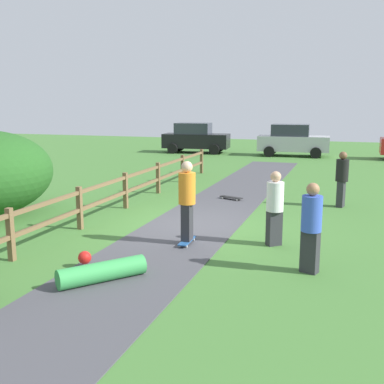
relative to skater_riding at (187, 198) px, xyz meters
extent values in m
plane|color=#427533|center=(-0.41, 1.67, -1.08)|extent=(60.00, 60.00, 0.00)
cube|color=#47474C|center=(-0.41, 1.67, -1.07)|extent=(2.40, 28.00, 0.02)
cube|color=brown|center=(-3.01, -2.19, -0.53)|extent=(0.12, 0.12, 1.10)
cube|color=brown|center=(-3.01, 0.39, -0.53)|extent=(0.12, 0.12, 1.10)
cube|color=brown|center=(-3.01, 2.96, -0.53)|extent=(0.12, 0.12, 1.10)
cube|color=brown|center=(-3.01, 5.53, -0.53)|extent=(0.12, 0.12, 1.10)
cube|color=brown|center=(-3.01, 8.10, -0.53)|extent=(0.12, 0.12, 1.10)
cube|color=brown|center=(-3.01, 10.67, -0.53)|extent=(0.12, 0.12, 1.10)
cube|color=brown|center=(-3.01, 1.67, -0.58)|extent=(0.08, 18.00, 0.09)
cube|color=brown|center=(-3.01, 1.67, -0.13)|extent=(0.08, 18.00, 0.09)
cube|color=#265999|center=(0.00, 0.00, -0.98)|extent=(0.23, 0.81, 0.02)
cylinder|color=silver|center=(-0.08, 0.28, -1.03)|extent=(0.03, 0.06, 0.06)
cylinder|color=silver|center=(0.07, 0.28, -1.03)|extent=(0.03, 0.06, 0.06)
cylinder|color=silver|center=(-0.07, -0.28, -1.03)|extent=(0.03, 0.06, 0.06)
cylinder|color=silver|center=(0.08, -0.28, -1.03)|extent=(0.03, 0.06, 0.06)
cube|color=#2D2D33|center=(0.00, 0.00, -0.55)|extent=(0.21, 0.33, 0.84)
cylinder|color=orange|center=(0.00, 0.00, 0.22)|extent=(0.39, 0.39, 0.70)
sphere|color=beige|center=(0.00, 0.00, 0.70)|extent=(0.25, 0.25, 0.25)
cylinder|color=green|center=(-0.68, -2.65, -0.88)|extent=(1.29, 1.47, 0.36)
sphere|color=red|center=(-1.40, -2.06, -0.88)|extent=(0.26, 0.26, 0.26)
cube|color=black|center=(-0.26, 5.19, -0.98)|extent=(0.82, 0.46, 0.02)
cylinder|color=silver|center=(-0.55, 5.21, -1.03)|extent=(0.07, 0.05, 0.06)
cylinder|color=silver|center=(-0.50, 5.35, -1.03)|extent=(0.07, 0.05, 0.06)
cylinder|color=silver|center=(-0.02, 5.03, -1.03)|extent=(0.07, 0.05, 0.06)
cylinder|color=silver|center=(0.03, 5.17, -1.03)|extent=(0.07, 0.05, 0.06)
cube|color=#2D2D33|center=(1.87, 0.59, -0.68)|extent=(0.37, 0.36, 0.79)
cylinder|color=white|center=(1.87, 0.59, 0.04)|extent=(0.54, 0.54, 0.66)
sphere|color=tan|center=(1.87, 0.59, 0.49)|extent=(0.24, 0.24, 0.24)
cube|color=#2D2D33|center=(2.78, -0.94, -0.67)|extent=(0.37, 0.30, 0.81)
cylinder|color=blue|center=(2.78, -0.94, 0.07)|extent=(0.49, 0.49, 0.67)
sphere|color=#9E704C|center=(2.78, -0.94, 0.53)|extent=(0.24, 0.24, 0.24)
cube|color=#2D2D33|center=(3.20, 5.25, -0.67)|extent=(0.27, 0.36, 0.80)
cylinder|color=black|center=(3.20, 5.25, 0.06)|extent=(0.46, 0.46, 0.67)
sphere|color=brown|center=(3.20, 5.25, 0.52)|extent=(0.24, 0.24, 0.24)
cube|color=black|center=(-6.07, 19.23, -0.31)|extent=(4.34, 2.08, 0.90)
cube|color=#2D333D|center=(-6.26, 19.21, 0.49)|extent=(2.33, 1.75, 0.70)
cylinder|color=black|center=(-4.80, 20.23, -0.76)|extent=(0.66, 0.30, 0.64)
cylinder|color=black|center=(-4.64, 18.48, -0.76)|extent=(0.66, 0.30, 0.64)
cylinder|color=black|center=(-7.49, 19.99, -0.76)|extent=(0.66, 0.30, 0.64)
cylinder|color=black|center=(-7.33, 18.23, -0.76)|extent=(0.66, 0.30, 0.64)
cube|color=#B7B7BC|center=(0.13, 19.23, -0.31)|extent=(4.28, 1.90, 0.90)
cube|color=#2D333D|center=(-0.07, 19.22, 0.49)|extent=(2.27, 1.67, 0.70)
cylinder|color=black|center=(1.43, 20.18, -0.76)|extent=(0.65, 0.27, 0.64)
cylinder|color=black|center=(1.52, 18.42, -0.76)|extent=(0.65, 0.27, 0.64)
cylinder|color=black|center=(-1.26, 20.04, -0.76)|extent=(0.65, 0.27, 0.64)
cylinder|color=black|center=(-1.18, 18.29, -0.76)|extent=(0.65, 0.27, 0.64)
camera|label=1|loc=(3.37, -9.67, 2.08)|focal=43.89mm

